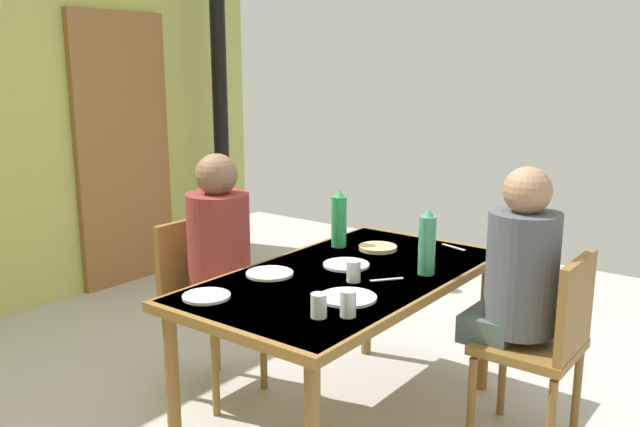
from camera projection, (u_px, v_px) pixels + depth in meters
door_wooden at (124, 151)px, 4.95m from camera, size 0.80×0.05×2.00m
stove_pipe_column at (220, 89)px, 5.27m from camera, size 0.12×0.12×2.86m
dining_table at (347, 288)px, 2.95m from camera, size 1.55×0.85×0.73m
chair_near_diner at (546, 340)px, 2.80m from camera, size 0.40×0.40×0.87m
chair_far_diner at (203, 295)px, 3.34m from camera, size 0.40×0.40×0.87m
person_near_diner at (519, 269)px, 2.82m from camera, size 0.30×0.37×0.77m
person_far_diner at (221, 245)px, 3.20m from camera, size 0.30×0.37×0.77m
water_bottle_green_near at (339, 220)px, 3.35m from camera, size 0.08×0.08×0.29m
water_bottle_green_far at (427, 243)px, 2.90m from camera, size 0.08×0.08×0.29m
dinner_plate_near_left at (206, 296)px, 2.63m from camera, size 0.19×0.19×0.01m
dinner_plate_near_right at (270, 273)px, 2.92m from camera, size 0.21×0.21×0.01m
dinner_plate_far_center at (348, 297)px, 2.62m from camera, size 0.23×0.23×0.01m
dinner_plate_far_side at (346, 265)px, 3.05m from camera, size 0.21×0.21×0.01m
drinking_glass_by_near_diner at (348, 303)px, 2.43m from camera, size 0.06×0.06×0.10m
drinking_glass_by_far_diner at (319, 306)px, 2.42m from camera, size 0.06×0.06×0.09m
drinking_glass_spare_center at (354, 271)px, 2.82m from camera, size 0.06×0.06×0.09m
bread_plate_sliced at (378, 248)px, 3.31m from camera, size 0.19×0.19×0.02m
cutlery_knife_near at (387, 279)px, 2.85m from camera, size 0.13×0.10×0.00m
cutlery_fork_near at (454, 247)px, 3.35m from camera, size 0.06×0.15×0.00m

